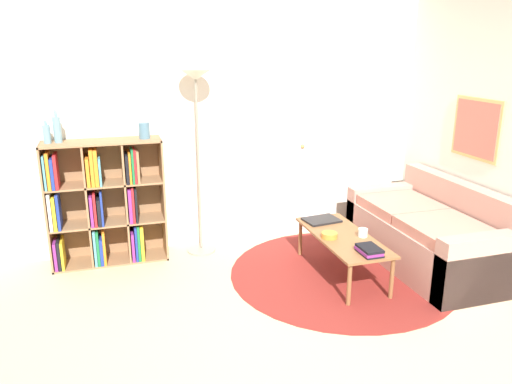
{
  "coord_description": "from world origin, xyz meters",
  "views": [
    {
      "loc": [
        -1.24,
        -2.48,
        2.04
      ],
      "look_at": [
        -0.07,
        1.33,
        0.85
      ],
      "focal_mm": 35.0,
      "sensor_mm": 36.0,
      "label": 1
    }
  ],
  "objects_px": {
    "bottle_middle": "(57,129)",
    "coffee_table": "(343,239)",
    "floor_lamp": "(196,103)",
    "cup": "(363,233)",
    "bookshelf": "(103,204)",
    "couch": "(432,235)",
    "bottle_left": "(47,134)",
    "vase_on_shelf": "(144,131)",
    "laptop": "(321,220)",
    "bowl": "(329,235)"
  },
  "relations": [
    {
      "from": "coffee_table",
      "to": "bowl",
      "type": "relative_size",
      "value": 7.89
    },
    {
      "from": "floor_lamp",
      "to": "bottle_left",
      "type": "relative_size",
      "value": 8.86
    },
    {
      "from": "laptop",
      "to": "bottle_middle",
      "type": "bearing_deg",
      "value": 166.65
    },
    {
      "from": "couch",
      "to": "bowl",
      "type": "height_order",
      "value": "couch"
    },
    {
      "from": "cup",
      "to": "bottle_middle",
      "type": "xyz_separation_m",
      "value": [
        -2.53,
        1.04,
        0.88
      ]
    },
    {
      "from": "couch",
      "to": "coffee_table",
      "type": "relative_size",
      "value": 1.48
    },
    {
      "from": "vase_on_shelf",
      "to": "bottle_middle",
      "type": "bearing_deg",
      "value": 178.41
    },
    {
      "from": "couch",
      "to": "laptop",
      "type": "height_order",
      "value": "couch"
    },
    {
      "from": "bowl",
      "to": "cup",
      "type": "bearing_deg",
      "value": -11.1
    },
    {
      "from": "floor_lamp",
      "to": "bottle_left",
      "type": "bearing_deg",
      "value": 178.25
    },
    {
      "from": "coffee_table",
      "to": "bottle_middle",
      "type": "distance_m",
      "value": 2.73
    },
    {
      "from": "bowl",
      "to": "bottle_middle",
      "type": "bearing_deg",
      "value": 156.33
    },
    {
      "from": "cup",
      "to": "vase_on_shelf",
      "type": "height_order",
      "value": "vase_on_shelf"
    },
    {
      "from": "bookshelf",
      "to": "bowl",
      "type": "height_order",
      "value": "bookshelf"
    },
    {
      "from": "cup",
      "to": "vase_on_shelf",
      "type": "relative_size",
      "value": 0.55
    },
    {
      "from": "bookshelf",
      "to": "cup",
      "type": "bearing_deg",
      "value": -24.89
    },
    {
      "from": "laptop",
      "to": "bowl",
      "type": "bearing_deg",
      "value": -105.1
    },
    {
      "from": "couch",
      "to": "coffee_table",
      "type": "distance_m",
      "value": 0.94
    },
    {
      "from": "couch",
      "to": "laptop",
      "type": "distance_m",
      "value": 1.06
    },
    {
      "from": "coffee_table",
      "to": "vase_on_shelf",
      "type": "bearing_deg",
      "value": 149.82
    },
    {
      "from": "cup",
      "to": "vase_on_shelf",
      "type": "distance_m",
      "value": 2.21
    },
    {
      "from": "bottle_middle",
      "to": "laptop",
      "type": "bearing_deg",
      "value": -13.35
    },
    {
      "from": "bowl",
      "to": "cup",
      "type": "xyz_separation_m",
      "value": [
        0.3,
        -0.06,
        0.01
      ]
    },
    {
      "from": "bookshelf",
      "to": "bottle_middle",
      "type": "distance_m",
      "value": 0.79
    },
    {
      "from": "coffee_table",
      "to": "bottle_middle",
      "type": "xyz_separation_m",
      "value": [
        -2.37,
        0.96,
        0.96
      ]
    },
    {
      "from": "cup",
      "to": "bottle_left",
      "type": "distance_m",
      "value": 2.94
    },
    {
      "from": "laptop",
      "to": "vase_on_shelf",
      "type": "distance_m",
      "value": 1.89
    },
    {
      "from": "coffee_table",
      "to": "bookshelf",
      "type": "bearing_deg",
      "value": 155.17
    },
    {
      "from": "laptop",
      "to": "bottle_middle",
      "type": "distance_m",
      "value": 2.57
    },
    {
      "from": "bottle_middle",
      "to": "floor_lamp",
      "type": "bearing_deg",
      "value": -2.03
    },
    {
      "from": "laptop",
      "to": "bowl",
      "type": "relative_size",
      "value": 2.48
    },
    {
      "from": "laptop",
      "to": "bottle_left",
      "type": "xyz_separation_m",
      "value": [
        -2.43,
        0.55,
        0.88
      ]
    },
    {
      "from": "floor_lamp",
      "to": "cup",
      "type": "height_order",
      "value": "floor_lamp"
    },
    {
      "from": "bottle_middle",
      "to": "vase_on_shelf",
      "type": "distance_m",
      "value": 0.76
    },
    {
      "from": "floor_lamp",
      "to": "cup",
      "type": "xyz_separation_m",
      "value": [
        1.28,
        -0.99,
        -1.08
      ]
    },
    {
      "from": "couch",
      "to": "bottle_left",
      "type": "bearing_deg",
      "value": 164.04
    },
    {
      "from": "bottle_left",
      "to": "bowl",
      "type": "bearing_deg",
      "value": -22.77
    },
    {
      "from": "coffee_table",
      "to": "cup",
      "type": "height_order",
      "value": "cup"
    },
    {
      "from": "bottle_middle",
      "to": "bowl",
      "type": "bearing_deg",
      "value": -23.67
    },
    {
      "from": "laptop",
      "to": "coffee_table",
      "type": "bearing_deg",
      "value": -86.05
    },
    {
      "from": "couch",
      "to": "coffee_table",
      "type": "bearing_deg",
      "value": 179.05
    },
    {
      "from": "coffee_table",
      "to": "bottle_left",
      "type": "relative_size",
      "value": 5.52
    },
    {
      "from": "bottle_left",
      "to": "couch",
      "type": "bearing_deg",
      "value": -15.96
    },
    {
      "from": "coffee_table",
      "to": "vase_on_shelf",
      "type": "relative_size",
      "value": 7.51
    },
    {
      "from": "bottle_middle",
      "to": "coffee_table",
      "type": "bearing_deg",
      "value": -22.06
    },
    {
      "from": "laptop",
      "to": "vase_on_shelf",
      "type": "xyz_separation_m",
      "value": [
        -1.59,
        0.54,
        0.87
      ]
    },
    {
      "from": "coffee_table",
      "to": "bowl",
      "type": "height_order",
      "value": "bowl"
    },
    {
      "from": "laptop",
      "to": "cup",
      "type": "relative_size",
      "value": 4.26
    },
    {
      "from": "coffee_table",
      "to": "bottle_middle",
      "type": "bearing_deg",
      "value": 157.94
    },
    {
      "from": "coffee_table",
      "to": "bowl",
      "type": "xyz_separation_m",
      "value": [
        -0.14,
        -0.02,
        0.06
      ]
    }
  ]
}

